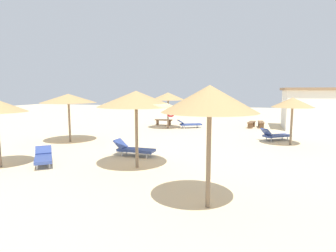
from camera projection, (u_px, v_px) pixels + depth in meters
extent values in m
plane|color=beige|center=(147.00, 164.00, 11.39)|extent=(80.00, 80.00, 0.00)
cylinder|color=#75604C|center=(291.00, 125.00, 15.26)|extent=(0.12, 0.12, 2.17)
cone|color=tan|center=(293.00, 102.00, 15.10)|extent=(2.22, 2.22, 0.53)
cylinder|color=#75604C|center=(168.00, 114.00, 21.95)|extent=(0.12, 0.12, 2.33)
cone|color=tan|center=(168.00, 96.00, 21.78)|extent=(2.71, 2.71, 0.58)
torus|color=red|center=(171.00, 113.00, 21.88)|extent=(0.71, 0.18, 0.70)
cylinder|color=#75604C|center=(137.00, 136.00, 10.77)|extent=(0.12, 0.12, 2.47)
cone|color=tan|center=(136.00, 99.00, 10.59)|extent=(2.96, 2.96, 0.60)
cylinder|color=#75604C|center=(69.00, 122.00, 16.19)|extent=(0.12, 0.12, 2.37)
cone|color=tan|center=(68.00, 98.00, 16.02)|extent=(3.14, 3.14, 0.51)
cylinder|color=#75604C|center=(209.00, 159.00, 7.06)|extent=(0.12, 0.12, 2.55)
cone|color=tan|center=(210.00, 99.00, 6.87)|extent=(2.40, 2.40, 0.67)
cube|color=#33478C|center=(277.00, 136.00, 16.82)|extent=(1.74, 1.53, 0.12)
cube|color=#33478C|center=(266.00, 132.00, 16.51)|extent=(0.74, 0.78, 0.45)
cylinder|color=silver|center=(271.00, 140.00, 16.43)|extent=(0.06, 0.06, 0.22)
cylinder|color=silver|center=(266.00, 138.00, 16.84)|extent=(0.06, 0.06, 0.22)
cylinder|color=silver|center=(288.00, 138.00, 16.84)|extent=(0.06, 0.06, 0.22)
cylinder|color=silver|center=(282.00, 137.00, 17.25)|extent=(0.06, 0.06, 0.22)
cube|color=#33478C|center=(191.00, 124.00, 22.29)|extent=(1.79, 1.39, 0.12)
cube|color=#33478C|center=(181.00, 122.00, 22.09)|extent=(0.75, 0.80, 0.37)
cylinder|color=silver|center=(184.00, 127.00, 21.97)|extent=(0.06, 0.06, 0.22)
cylinder|color=silver|center=(183.00, 126.00, 22.40)|extent=(0.06, 0.06, 0.22)
cylinder|color=silver|center=(199.00, 127.00, 22.24)|extent=(0.06, 0.06, 0.22)
cylinder|color=silver|center=(197.00, 126.00, 22.66)|extent=(0.06, 0.06, 0.22)
cube|color=#33478C|center=(43.00, 158.00, 11.23)|extent=(1.57, 1.72, 0.12)
cube|color=#33478C|center=(43.00, 150.00, 11.94)|extent=(0.83, 0.82, 0.31)
cylinder|color=silver|center=(38.00, 160.00, 11.72)|extent=(0.06, 0.06, 0.22)
cylinder|color=silver|center=(50.00, 159.00, 11.89)|extent=(0.06, 0.06, 0.22)
cylinder|color=silver|center=(37.00, 167.00, 10.62)|extent=(0.06, 0.06, 0.22)
cylinder|color=silver|center=(50.00, 166.00, 10.79)|extent=(0.06, 0.06, 0.22)
cube|color=#33478C|center=(136.00, 150.00, 12.77)|extent=(1.72, 0.70, 0.12)
cube|color=#33478C|center=(120.00, 144.00, 12.99)|extent=(0.48, 0.66, 0.43)
cylinder|color=silver|center=(122.00, 154.00, 12.77)|extent=(0.06, 0.06, 0.22)
cylinder|color=silver|center=(127.00, 152.00, 13.19)|extent=(0.06, 0.06, 0.22)
cylinder|color=silver|center=(146.00, 156.00, 12.39)|extent=(0.06, 0.06, 0.22)
cylinder|color=silver|center=(150.00, 154.00, 12.80)|extent=(0.06, 0.06, 0.22)
cube|color=brown|center=(251.00, 122.00, 22.41)|extent=(0.66, 1.55, 0.08)
cube|color=brown|center=(250.00, 126.00, 21.96)|extent=(0.38, 0.18, 0.41)
cube|color=brown|center=(253.00, 124.00, 22.93)|extent=(0.38, 0.18, 0.41)
cube|color=brown|center=(164.00, 120.00, 24.06)|extent=(1.50, 0.41, 0.08)
cube|color=brown|center=(158.00, 123.00, 24.25)|extent=(0.12, 0.36, 0.41)
cube|color=brown|center=(170.00, 123.00, 23.94)|extent=(0.12, 0.36, 0.41)
cube|color=brown|center=(261.00, 122.00, 22.48)|extent=(0.49, 1.52, 0.08)
cube|color=brown|center=(262.00, 126.00, 21.98)|extent=(0.37, 0.14, 0.41)
cube|color=brown|center=(260.00, 124.00, 23.05)|extent=(0.37, 0.14, 0.41)
cube|color=white|center=(308.00, 110.00, 21.63)|extent=(3.45, 3.82, 2.97)
cube|color=#8C6B4C|center=(309.00, 89.00, 21.43)|extent=(3.85, 4.22, 0.20)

